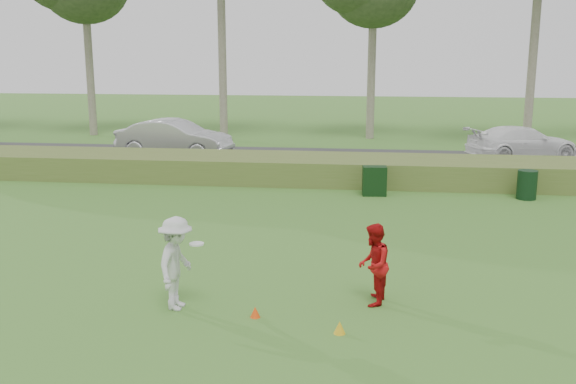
# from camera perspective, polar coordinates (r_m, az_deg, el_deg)

# --- Properties ---
(ground) EXTENTS (120.00, 120.00, 0.00)m
(ground) POSITION_cam_1_polar(r_m,az_deg,el_deg) (12.64, -2.33, -9.64)
(ground) COLOR #356D24
(ground) RESTS_ON ground
(reed_strip) EXTENTS (80.00, 3.00, 0.90)m
(reed_strip) POSITION_cam_1_polar(r_m,az_deg,el_deg) (24.02, 2.42, 2.06)
(reed_strip) COLOR #4D6428
(reed_strip) RESTS_ON ground
(park_road) EXTENTS (80.00, 6.00, 0.06)m
(park_road) POSITION_cam_1_polar(r_m,az_deg,el_deg) (29.01, 3.26, 2.98)
(park_road) COLOR #2D2D2D
(park_road) RESTS_ON ground
(player_white) EXTENTS (0.91, 1.19, 1.77)m
(player_white) POSITION_cam_1_polar(r_m,az_deg,el_deg) (12.17, -9.89, -6.26)
(player_white) COLOR silver
(player_white) RESTS_ON ground
(player_red) EXTENTS (0.70, 0.85, 1.58)m
(player_red) POSITION_cam_1_polar(r_m,az_deg,el_deg) (12.33, 7.60, -6.41)
(player_red) COLOR #AD0E10
(player_red) RESTS_ON ground
(cone_orange) EXTENTS (0.18, 0.18, 0.20)m
(cone_orange) POSITION_cam_1_polar(r_m,az_deg,el_deg) (11.88, -2.94, -10.60)
(cone_orange) COLOR #F9470D
(cone_orange) RESTS_ON ground
(cone_yellow) EXTENTS (0.21, 0.21, 0.23)m
(cone_yellow) POSITION_cam_1_polar(r_m,az_deg,el_deg) (11.26, 4.61, -11.91)
(cone_yellow) COLOR gold
(cone_yellow) RESTS_ON ground
(utility_cabinet) EXTENTS (0.83, 0.56, 0.99)m
(utility_cabinet) POSITION_cam_1_polar(r_m,az_deg,el_deg) (21.74, 7.69, 0.99)
(utility_cabinet) COLOR black
(utility_cabinet) RESTS_ON ground
(trash_bin) EXTENTS (0.70, 0.70, 0.95)m
(trash_bin) POSITION_cam_1_polar(r_m,az_deg,el_deg) (22.41, 20.47, 0.61)
(trash_bin) COLOR black
(trash_bin) RESTS_ON ground
(car_mid) EXTENTS (5.39, 2.56, 1.71)m
(car_mid) POSITION_cam_1_polar(r_m,az_deg,el_deg) (29.47, -10.06, 4.70)
(car_mid) COLOR silver
(car_mid) RESTS_ON park_road
(car_right) EXTENTS (5.37, 3.54, 1.45)m
(car_right) POSITION_cam_1_polar(r_m,az_deg,el_deg) (30.51, 20.11, 4.15)
(car_right) COLOR white
(car_right) RESTS_ON park_road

